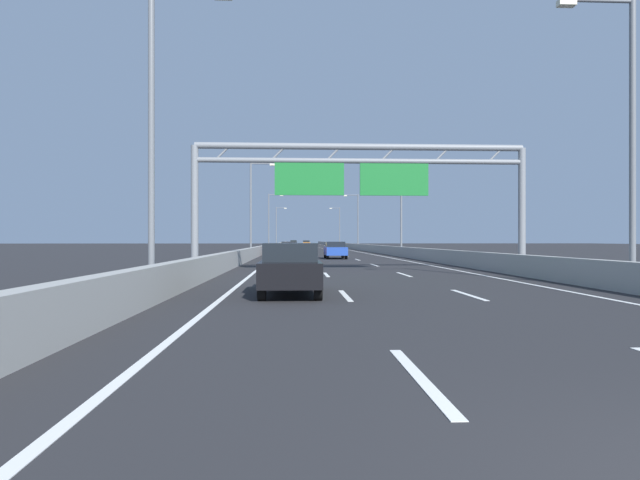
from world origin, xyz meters
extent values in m
plane|color=#262628|center=(0.00, 100.00, 0.00)|extent=(260.00, 260.00, 0.00)
cube|color=white|center=(-1.80, 3.50, 0.01)|extent=(0.16, 3.00, 0.01)
cube|color=white|center=(-1.80, 12.50, 0.01)|extent=(0.16, 3.00, 0.01)
cube|color=white|center=(-1.80, 21.50, 0.01)|extent=(0.16, 3.00, 0.01)
cube|color=white|center=(-1.80, 30.50, 0.01)|extent=(0.16, 3.00, 0.01)
cube|color=white|center=(-1.80, 39.50, 0.01)|extent=(0.16, 3.00, 0.01)
cube|color=white|center=(-1.80, 48.50, 0.01)|extent=(0.16, 3.00, 0.01)
cube|color=white|center=(-1.80, 57.50, 0.01)|extent=(0.16, 3.00, 0.01)
cube|color=white|center=(-1.80, 66.50, 0.01)|extent=(0.16, 3.00, 0.01)
cube|color=white|center=(-1.80, 75.50, 0.01)|extent=(0.16, 3.00, 0.01)
cube|color=white|center=(-1.80, 84.50, 0.01)|extent=(0.16, 3.00, 0.01)
cube|color=white|center=(-1.80, 93.50, 0.01)|extent=(0.16, 3.00, 0.01)
cube|color=white|center=(-1.80, 102.50, 0.01)|extent=(0.16, 3.00, 0.01)
cube|color=white|center=(-1.80, 111.50, 0.01)|extent=(0.16, 3.00, 0.01)
cube|color=white|center=(-1.80, 120.50, 0.01)|extent=(0.16, 3.00, 0.01)
cube|color=white|center=(-1.80, 129.50, 0.01)|extent=(0.16, 3.00, 0.01)
cube|color=white|center=(-1.80, 138.50, 0.01)|extent=(0.16, 3.00, 0.01)
cube|color=white|center=(-1.80, 147.50, 0.01)|extent=(0.16, 3.00, 0.01)
cube|color=white|center=(-1.80, 156.50, 0.01)|extent=(0.16, 3.00, 0.01)
cube|color=white|center=(1.80, 12.50, 0.01)|extent=(0.16, 3.00, 0.01)
cube|color=white|center=(1.80, 21.50, 0.01)|extent=(0.16, 3.00, 0.01)
cube|color=white|center=(1.80, 30.50, 0.01)|extent=(0.16, 3.00, 0.01)
cube|color=white|center=(1.80, 39.50, 0.01)|extent=(0.16, 3.00, 0.01)
cube|color=white|center=(1.80, 48.50, 0.01)|extent=(0.16, 3.00, 0.01)
cube|color=white|center=(1.80, 57.50, 0.01)|extent=(0.16, 3.00, 0.01)
cube|color=white|center=(1.80, 66.50, 0.01)|extent=(0.16, 3.00, 0.01)
cube|color=white|center=(1.80, 75.50, 0.01)|extent=(0.16, 3.00, 0.01)
cube|color=white|center=(1.80, 84.50, 0.01)|extent=(0.16, 3.00, 0.01)
cube|color=white|center=(1.80, 93.50, 0.01)|extent=(0.16, 3.00, 0.01)
cube|color=white|center=(1.80, 102.50, 0.01)|extent=(0.16, 3.00, 0.01)
cube|color=white|center=(1.80, 111.50, 0.01)|extent=(0.16, 3.00, 0.01)
cube|color=white|center=(1.80, 120.50, 0.01)|extent=(0.16, 3.00, 0.01)
cube|color=white|center=(1.80, 129.50, 0.01)|extent=(0.16, 3.00, 0.01)
cube|color=white|center=(1.80, 138.50, 0.01)|extent=(0.16, 3.00, 0.01)
cube|color=white|center=(1.80, 147.50, 0.01)|extent=(0.16, 3.00, 0.01)
cube|color=white|center=(1.80, 156.50, 0.01)|extent=(0.16, 3.00, 0.01)
cube|color=white|center=(-5.25, 88.00, 0.01)|extent=(0.16, 176.00, 0.01)
cube|color=white|center=(5.25, 88.00, 0.01)|extent=(0.16, 176.00, 0.01)
cube|color=#9E9E99|center=(-6.90, 110.00, 0.47)|extent=(0.45, 220.00, 0.95)
cube|color=#9E9E99|center=(6.90, 110.00, 0.47)|extent=(0.45, 220.00, 0.95)
cylinder|color=gray|center=(-8.11, 23.15, 3.10)|extent=(0.36, 0.36, 6.20)
cylinder|color=gray|center=(8.11, 23.15, 3.10)|extent=(0.36, 0.36, 6.20)
cylinder|color=gray|center=(0.00, 23.15, 6.20)|extent=(16.22, 0.32, 0.32)
cylinder|color=gray|center=(0.00, 23.15, 5.50)|extent=(16.22, 0.26, 0.26)
cylinder|color=gray|center=(-6.76, 23.15, 5.85)|extent=(0.74, 0.10, 0.74)
cylinder|color=gray|center=(-4.05, 23.15, 5.85)|extent=(0.74, 0.10, 0.74)
cylinder|color=gray|center=(-1.35, 23.15, 5.85)|extent=(0.74, 0.10, 0.74)
cylinder|color=gray|center=(1.35, 23.15, 5.85)|extent=(0.74, 0.10, 0.74)
cylinder|color=gray|center=(4.05, 23.15, 5.85)|extent=(0.74, 0.10, 0.74)
cylinder|color=gray|center=(6.76, 23.15, 5.85)|extent=(0.74, 0.10, 0.74)
cube|color=#19752D|center=(-2.53, 23.15, 4.60)|extent=(3.40, 0.12, 1.60)
cube|color=#19752D|center=(1.66, 23.15, 4.60)|extent=(3.40, 0.12, 1.60)
cylinder|color=slate|center=(-7.70, 13.94, 4.75)|extent=(0.20, 0.20, 9.50)
cylinder|color=slate|center=(7.70, 13.94, 4.75)|extent=(0.20, 0.20, 9.50)
cylinder|color=slate|center=(6.60, 13.94, 9.35)|extent=(2.20, 0.12, 0.12)
cube|color=#F2EAC6|center=(5.50, 13.94, 9.25)|extent=(0.56, 0.28, 0.20)
cylinder|color=slate|center=(-7.70, 50.86, 4.75)|extent=(0.20, 0.20, 9.50)
cylinder|color=slate|center=(-6.60, 50.86, 9.35)|extent=(2.20, 0.12, 0.12)
cube|color=#F2EAC6|center=(-5.50, 50.86, 9.25)|extent=(0.56, 0.28, 0.20)
cylinder|color=slate|center=(7.70, 50.86, 4.75)|extent=(0.20, 0.20, 9.50)
cylinder|color=slate|center=(6.60, 50.86, 9.35)|extent=(2.20, 0.12, 0.12)
cube|color=#F2EAC6|center=(5.50, 50.86, 9.25)|extent=(0.56, 0.28, 0.20)
cylinder|color=slate|center=(-7.70, 87.79, 4.75)|extent=(0.20, 0.20, 9.50)
cylinder|color=slate|center=(-6.60, 87.79, 9.35)|extent=(2.20, 0.12, 0.12)
cube|color=#F2EAC6|center=(-5.50, 87.79, 9.25)|extent=(0.56, 0.28, 0.20)
cylinder|color=slate|center=(7.70, 87.79, 4.75)|extent=(0.20, 0.20, 9.50)
cylinder|color=slate|center=(6.60, 87.79, 9.35)|extent=(2.20, 0.12, 0.12)
cube|color=#F2EAC6|center=(5.50, 87.79, 9.25)|extent=(0.56, 0.28, 0.20)
cylinder|color=slate|center=(-7.70, 124.71, 4.75)|extent=(0.20, 0.20, 9.50)
cylinder|color=slate|center=(-6.60, 124.71, 9.35)|extent=(2.20, 0.12, 0.12)
cube|color=#F2EAC6|center=(-5.50, 124.71, 9.25)|extent=(0.56, 0.28, 0.20)
cylinder|color=slate|center=(7.70, 124.71, 4.75)|extent=(0.20, 0.20, 9.50)
cylinder|color=slate|center=(6.60, 124.71, 9.35)|extent=(2.20, 0.12, 0.12)
cube|color=#F2EAC6|center=(5.50, 124.71, 9.25)|extent=(0.56, 0.28, 0.20)
cube|color=#A8ADB2|center=(-0.24, 138.62, 0.65)|extent=(1.83, 4.52, 0.65)
cube|color=black|center=(-0.24, 137.99, 1.21)|extent=(1.61, 1.88, 0.48)
cylinder|color=black|center=(-1.04, 140.33, 0.32)|extent=(0.22, 0.64, 0.64)
cylinder|color=black|center=(0.57, 140.33, 0.32)|extent=(0.22, 0.64, 0.64)
cylinder|color=black|center=(-1.04, 136.91, 0.32)|extent=(0.22, 0.64, 0.64)
cylinder|color=black|center=(0.57, 136.91, 0.32)|extent=(0.22, 0.64, 0.64)
cube|color=#2347AD|center=(0.22, 42.16, 0.66)|extent=(1.76, 4.22, 0.68)
cube|color=black|center=(0.22, 42.17, 1.22)|extent=(1.55, 1.74, 0.46)
cylinder|color=black|center=(-0.55, 43.72, 0.32)|extent=(0.22, 0.64, 0.64)
cylinder|color=black|center=(0.99, 43.72, 0.32)|extent=(0.22, 0.64, 0.64)
cylinder|color=black|center=(-0.55, 40.60, 0.32)|extent=(0.22, 0.64, 0.64)
cylinder|color=black|center=(0.99, 40.60, 0.32)|extent=(0.22, 0.64, 0.64)
cube|color=yellow|center=(-3.55, 133.82, 0.65)|extent=(1.80, 4.42, 0.67)
cube|color=black|center=(-3.55, 133.28, 1.25)|extent=(1.59, 2.00, 0.52)
cylinder|color=black|center=(-4.34, 135.48, 0.32)|extent=(0.22, 0.64, 0.64)
cylinder|color=black|center=(-2.76, 135.48, 0.32)|extent=(0.22, 0.64, 0.64)
cylinder|color=black|center=(-4.34, 132.16, 0.32)|extent=(0.22, 0.64, 0.64)
cylinder|color=black|center=(-2.76, 132.16, 0.32)|extent=(0.22, 0.64, 0.64)
cube|color=red|center=(-3.80, 51.87, 0.65)|extent=(1.78, 4.65, 0.66)
cube|color=black|center=(-3.80, 51.48, 1.20)|extent=(1.57, 2.18, 0.44)
cylinder|color=black|center=(-4.58, 53.65, 0.32)|extent=(0.22, 0.64, 0.64)
cylinder|color=black|center=(-3.02, 53.65, 0.32)|extent=(0.22, 0.64, 0.64)
cylinder|color=black|center=(-4.58, 50.10, 0.32)|extent=(0.22, 0.64, 0.64)
cylinder|color=black|center=(-3.02, 50.10, 0.32)|extent=(0.22, 0.64, 0.64)
cube|color=orange|center=(-0.20, 132.54, 0.64)|extent=(1.76, 4.49, 0.63)
cube|color=black|center=(-0.20, 132.71, 1.20)|extent=(1.55, 1.96, 0.49)
cylinder|color=black|center=(-0.97, 134.24, 0.32)|extent=(0.22, 0.64, 0.64)
cylinder|color=black|center=(0.57, 134.24, 0.32)|extent=(0.22, 0.64, 0.64)
cylinder|color=black|center=(-0.97, 130.84, 0.32)|extent=(0.22, 0.64, 0.64)
cylinder|color=black|center=(0.57, 130.84, 0.32)|extent=(0.22, 0.64, 0.64)
cube|color=black|center=(-3.38, 13.02, 0.66)|extent=(1.71, 4.42, 0.69)
cube|color=black|center=(-3.38, 12.59, 1.26)|extent=(1.51, 1.96, 0.51)
cylinder|color=black|center=(-4.13, 14.68, 0.32)|extent=(0.22, 0.64, 0.64)
cylinder|color=black|center=(-2.64, 14.68, 0.32)|extent=(0.22, 0.64, 0.64)
cylinder|color=black|center=(-4.13, 11.36, 0.32)|extent=(0.22, 0.64, 0.64)
cylinder|color=black|center=(-2.64, 11.36, 0.32)|extent=(0.22, 0.64, 0.64)
camera|label=1|loc=(-3.26, -2.56, 1.61)|focal=29.46mm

